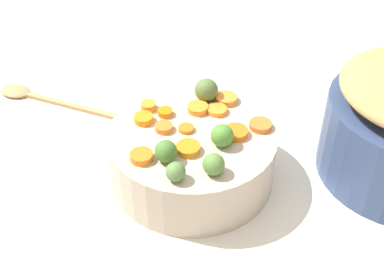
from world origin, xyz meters
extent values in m
cube|color=beige|center=(0.00, 0.00, 0.01)|extent=(2.40, 2.40, 0.02)
cylinder|color=#B9AA95|center=(-0.01, -0.04, 0.07)|extent=(0.27, 0.27, 0.09)
cylinder|color=orange|center=(-0.12, -0.06, 0.12)|extent=(0.05, 0.05, 0.01)
cylinder|color=orange|center=(0.08, -0.06, 0.12)|extent=(0.05, 0.05, 0.01)
cylinder|color=orange|center=(-0.08, -0.05, 0.12)|extent=(0.04, 0.04, 0.01)
cylinder|color=orange|center=(-0.05, 0.01, 0.12)|extent=(0.05, 0.05, 0.01)
cylinder|color=orange|center=(-0.02, -0.14, 0.12)|extent=(0.04, 0.04, 0.01)
cylinder|color=orange|center=(0.01, -0.08, 0.12)|extent=(0.04, 0.04, 0.01)
cylinder|color=orange|center=(0.02, -0.02, 0.12)|extent=(0.05, 0.05, 0.01)
cylinder|color=orange|center=(-0.09, 0.03, 0.12)|extent=(0.04, 0.04, 0.01)
cylinder|color=orange|center=(0.02, -0.12, 0.12)|extent=(0.03, 0.03, 0.01)
cylinder|color=orange|center=(-0.01, -0.06, 0.12)|extent=(0.03, 0.03, 0.01)
cylinder|color=orange|center=(-0.02, -0.11, 0.12)|extent=(0.03, 0.03, 0.01)
cylinder|color=orange|center=(-0.06, -0.08, 0.12)|extent=(0.05, 0.05, 0.01)
sphere|color=#567D41|center=(0.08, 0.01, 0.13)|extent=(0.03, 0.03, 0.03)
sphere|color=#46712D|center=(0.06, -0.03, 0.13)|extent=(0.03, 0.03, 0.03)
sphere|color=#587F39|center=(0.04, 0.04, 0.13)|extent=(0.03, 0.03, 0.03)
sphere|color=#536E37|center=(-0.10, -0.09, 0.13)|extent=(0.04, 0.04, 0.04)
sphere|color=#4E8832|center=(-0.02, 0.01, 0.13)|extent=(0.04, 0.04, 0.04)
cube|color=tan|center=(-0.01, -0.34, 0.02)|extent=(0.10, 0.27, 0.01)
ellipsoid|color=tan|center=(0.04, -0.49, 0.03)|extent=(0.06, 0.08, 0.01)
camera|label=1|loc=(0.47, 0.36, 0.62)|focal=47.77mm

